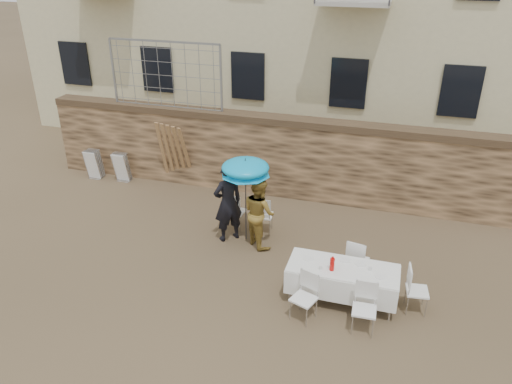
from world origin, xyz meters
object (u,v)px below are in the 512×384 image
(couple_chair_left, at_px, (236,210))
(chair_stack_right, at_px, (123,166))
(banquet_table, at_px, (343,269))
(soda_bottle, at_px, (332,264))
(umbrella, at_px, (245,170))
(table_chair_side, at_px, (417,290))
(table_chair_back, at_px, (357,259))
(table_chair_front_left, at_px, (304,298))
(chair_stack_left, at_px, (96,162))
(couple_chair_right, at_px, (264,214))
(table_chair_front_right, at_px, (364,309))
(woman_dress, at_px, (259,212))
(man_suit, at_px, (228,203))

(couple_chair_left, xyz_separation_m, chair_stack_right, (-4.06, 1.66, -0.02))
(banquet_table, distance_m, soda_bottle, 0.30)
(couple_chair_left, xyz_separation_m, soda_bottle, (2.67, -2.22, 0.43))
(couple_chair_left, bearing_deg, umbrella, 138.26)
(table_chair_side, bearing_deg, table_chair_back, 52.82)
(table_chair_front_left, relative_size, table_chair_back, 1.00)
(soda_bottle, bearing_deg, chair_stack_right, 150.10)
(table_chair_front_left, height_order, chair_stack_left, table_chair_front_left)
(couple_chair_right, height_order, table_chair_back, same)
(chair_stack_right, bearing_deg, table_chair_front_left, -35.22)
(soda_bottle, height_order, chair_stack_left, soda_bottle)
(umbrella, height_order, table_chair_front_right, umbrella)
(table_chair_front_left, bearing_deg, table_chair_back, 83.24)
(woman_dress, xyz_separation_m, table_chair_front_left, (1.52, -2.27, -0.35))
(soda_bottle, bearing_deg, table_chair_front_left, -123.69)
(chair_stack_left, bearing_deg, umbrella, -21.44)
(woman_dress, distance_m, table_chair_side, 3.82)
(table_chair_front_right, bearing_deg, couple_chair_right, 131.27)
(table_chair_front_left, bearing_deg, banquet_table, 71.88)
(banquet_table, height_order, table_chair_front_right, table_chair_front_right)
(man_suit, relative_size, table_chair_front_left, 2.00)
(table_chair_front_left, xyz_separation_m, table_chair_side, (2.00, 0.85, 0.00))
(table_chair_back, bearing_deg, banquet_table, 87.86)
(couple_chair_left, relative_size, table_chair_side, 1.00)
(couple_chair_right, bearing_deg, couple_chair_left, -6.05)
(man_suit, bearing_deg, banquet_table, 107.45)
(woman_dress, bearing_deg, table_chair_front_right, -178.03)
(chair_stack_right, bearing_deg, couple_chair_left, -22.18)
(man_suit, xyz_separation_m, umbrella, (0.40, 0.10, 0.84))
(couple_chair_left, distance_m, chair_stack_left, 5.23)
(soda_bottle, distance_m, chair_stack_right, 7.78)
(table_chair_back, xyz_separation_m, table_chair_side, (1.20, -0.70, 0.00))
(table_chair_front_left, bearing_deg, couple_chair_left, 149.46)
(soda_bottle, distance_m, table_chair_front_left, 0.84)
(couple_chair_right, xyz_separation_m, table_chair_back, (2.37, -1.27, 0.00))
(soda_bottle, bearing_deg, table_chair_back, 67.17)
(couple_chair_left, height_order, soda_bottle, soda_bottle)
(table_chair_side, bearing_deg, umbrella, 61.69)
(man_suit, xyz_separation_m, chair_stack_left, (-4.96, 2.21, -0.50))
(chair_stack_right, bearing_deg, table_chair_back, -22.27)
(table_chair_front_right, bearing_deg, table_chair_front_left, 177.76)
(man_suit, bearing_deg, chair_stack_right, -73.23)
(couple_chair_right, xyz_separation_m, banquet_table, (2.17, -2.07, 0.25))
(table_chair_side, bearing_deg, banquet_table, 87.16)
(table_chair_back, height_order, chair_stack_left, table_chair_back)
(soda_bottle, xyz_separation_m, table_chair_front_right, (0.70, -0.60, -0.43))
(table_chair_front_left, distance_m, chair_stack_right, 7.76)
(table_chair_front_left, height_order, table_chair_front_right, same)
(soda_bottle, bearing_deg, umbrella, 142.15)
(table_chair_front_left, distance_m, table_chair_back, 1.74)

